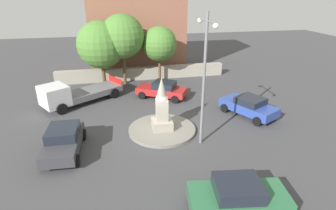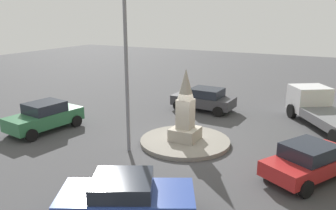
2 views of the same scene
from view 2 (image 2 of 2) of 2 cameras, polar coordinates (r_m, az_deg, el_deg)
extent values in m
plane|color=#424244|center=(16.72, 2.87, -6.41)|extent=(80.00, 80.00, 0.00)
cylinder|color=gray|center=(16.68, 2.87, -6.11)|extent=(4.37, 4.37, 0.19)
cube|color=#9E9687|center=(16.54, 2.89, -4.84)|extent=(1.27, 1.27, 0.59)
cube|color=#9E9687|center=(16.23, 2.93, -1.49)|extent=(0.71, 0.71, 1.43)
cone|color=#9E9687|center=(15.87, 3.00, 3.50)|extent=(0.79, 0.79, 1.45)
cylinder|color=slate|center=(14.93, -6.98, 5.96)|extent=(0.16, 0.16, 7.56)
cube|color=#2D479E|center=(10.77, -6.91, -15.70)|extent=(4.44, 3.49, 0.63)
cube|color=#1E232D|center=(10.51, -7.65, -13.10)|extent=(2.35, 2.30, 0.47)
cylinder|color=black|center=(11.63, 0.91, -14.86)|extent=(0.67, 0.49, 0.64)
cylinder|color=black|center=(11.95, -13.31, -14.45)|extent=(0.67, 0.49, 0.64)
cube|color=#38383D|center=(22.18, 5.92, 0.70)|extent=(4.02, 1.91, 0.63)
cube|color=#1E232D|center=(21.96, 6.51, 2.09)|extent=(2.01, 1.69, 0.54)
cylinder|color=black|center=(22.09, 1.68, -0.13)|extent=(0.65, 0.24, 0.64)
cylinder|color=black|center=(23.60, 3.71, 0.85)|extent=(0.65, 0.24, 0.64)
cylinder|color=black|center=(20.97, 8.36, -1.12)|extent=(0.65, 0.24, 0.64)
cylinder|color=black|center=(22.56, 10.03, -0.03)|extent=(0.65, 0.24, 0.64)
cube|color=#B22323|center=(14.28, 22.93, -8.94)|extent=(3.48, 4.41, 0.57)
cube|color=#1E232D|center=(13.87, 22.56, -7.13)|extent=(2.20, 2.28, 0.54)
cylinder|color=black|center=(15.93, 23.35, -7.59)|extent=(0.51, 0.67, 0.64)
cylinder|color=black|center=(13.77, 16.43, -10.51)|extent=(0.51, 0.67, 0.64)
cylinder|color=black|center=(12.88, 22.13, -12.91)|extent=(0.51, 0.67, 0.64)
cube|color=#2D6B42|center=(19.41, -19.99, -2.15)|extent=(2.24, 4.20, 0.70)
cube|color=#1E232D|center=(19.28, -19.99, -0.35)|extent=(1.81, 2.04, 0.54)
cylinder|color=black|center=(18.11, -21.94, -4.74)|extent=(0.30, 0.66, 0.64)
cylinder|color=black|center=(19.52, -24.70, -3.63)|extent=(0.30, 0.66, 0.64)
cylinder|color=black|center=(19.64, -15.12, -2.62)|extent=(0.30, 0.66, 0.64)
cylinder|color=black|center=(20.95, -18.13, -1.74)|extent=(0.30, 0.66, 0.64)
cube|color=silver|center=(22.12, 22.57, 1.00)|extent=(2.68, 2.62, 1.51)
cylinder|color=black|center=(21.85, 20.03, -0.96)|extent=(0.70, 0.85, 0.84)
cylinder|color=black|center=(22.79, 24.63, -0.79)|extent=(0.70, 0.85, 0.84)
cylinder|color=black|center=(18.02, 26.24, -4.98)|extent=(0.70, 0.85, 0.84)
camera|label=1|loc=(27.52, -25.93, 18.77)|focal=28.63mm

